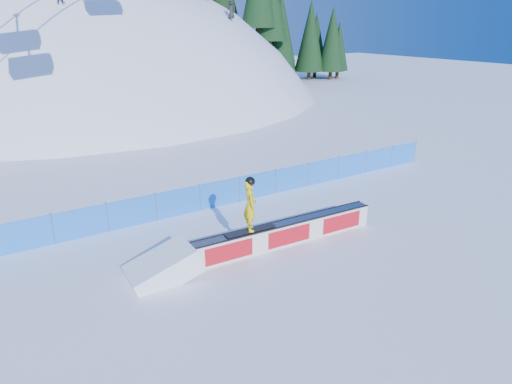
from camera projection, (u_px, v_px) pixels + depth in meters
ground at (319, 232)px, 18.01m from camera, size 160.00×160.00×0.00m
snow_hill at (98, 239)px, 57.56m from camera, size 64.00×64.00×64.00m
treeline at (268, 11)px, 59.69m from camera, size 24.13×12.20×19.98m
safety_fence at (258, 185)px, 21.36m from camera, size 22.05×0.05×1.30m
rail_box at (286, 233)px, 16.89m from camera, size 7.60×0.84×0.91m
snow_ramp at (164, 277)px, 14.83m from camera, size 2.40×1.56×1.46m
snowboarder at (250, 205)px, 15.68m from camera, size 1.93×0.79×2.00m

